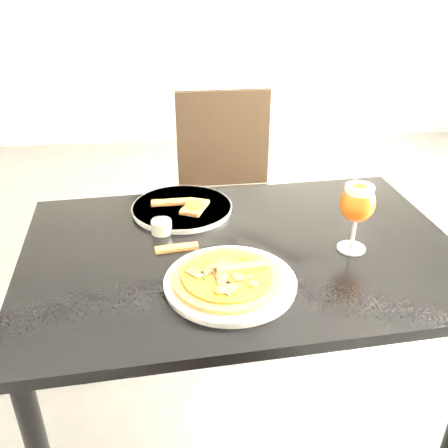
{
  "coord_description": "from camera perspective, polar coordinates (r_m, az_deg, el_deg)",
  "views": [
    {
      "loc": [
        -0.34,
        -1.23,
        1.47
      ],
      "look_at": [
        -0.23,
        -0.07,
        0.83
      ],
      "focal_mm": 40.0,
      "sensor_mm": 36.0,
      "label": 1
    }
  ],
  "objects": [
    {
      "name": "beer_glass",
      "position": [
        1.35,
        15.03,
        2.29
      ],
      "size": [
        0.09,
        0.09,
        0.19
      ],
      "color": "#B9BDC2",
      "rests_on": "dining_table"
    },
    {
      "name": "crust_scraps",
      "position": [
        1.56,
        -4.28,
        2.17
      ],
      "size": [
        0.18,
        0.12,
        0.01
      ],
      "rotation": [
        0.0,
        0.0,
        0.47
      ],
      "color": "#955124",
      "rests_on": "plate_second"
    },
    {
      "name": "chair_far",
      "position": [
        2.23,
        0.33,
        3.58
      ],
      "size": [
        0.45,
        0.45,
        0.95
      ],
      "rotation": [
        0.0,
        0.0,
        0.03
      ],
      "color": "black",
      "rests_on": "ground"
    },
    {
      "name": "plate_second",
      "position": [
        1.58,
        -4.83,
        1.83
      ],
      "size": [
        0.35,
        0.35,
        0.02
      ],
      "primitive_type": "cylinder",
      "rotation": [
        0.0,
        0.0,
        0.13
      ],
      "color": "white",
      "rests_on": "dining_table"
    },
    {
      "name": "ground",
      "position": [
        1.95,
        6.91,
        -20.58
      ],
      "size": [
        6.0,
        6.0,
        0.0
      ],
      "primitive_type": "plane",
      "color": "#5B5B5E",
      "rests_on": "ground"
    },
    {
      "name": "plate_main",
      "position": [
        1.23,
        0.71,
        -6.74
      ],
      "size": [
        0.36,
        0.36,
        0.02
      ],
      "primitive_type": "cylinder",
      "rotation": [
        0.0,
        0.0,
        -0.15
      ],
      "color": "white",
      "rests_on": "dining_table"
    },
    {
      "name": "sauce_cup",
      "position": [
        1.45,
        -7.18,
        -0.24
      ],
      "size": [
        0.06,
        0.06,
        0.04
      ],
      "color": "silver",
      "rests_on": "dining_table"
    },
    {
      "name": "pizza",
      "position": [
        1.21,
        0.43,
        -6.1
      ],
      "size": [
        0.27,
        0.27,
        0.03
      ],
      "rotation": [
        0.0,
        0.0,
        -0.18
      ],
      "color": "#955124",
      "rests_on": "plate_main"
    },
    {
      "name": "dining_table",
      "position": [
        1.43,
        2.02,
        -5.86
      ],
      "size": [
        1.26,
        0.89,
        0.75
      ],
      "rotation": [
        0.0,
        0.0,
        0.08
      ],
      "color": "black",
      "rests_on": "ground"
    },
    {
      "name": "loose_crust",
      "position": [
        1.38,
        -5.41,
        -2.72
      ],
      "size": [
        0.12,
        0.04,
        0.01
      ],
      "primitive_type": "cube",
      "rotation": [
        0.0,
        0.0,
        0.13
      ],
      "color": "#955124",
      "rests_on": "dining_table"
    }
  ]
}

